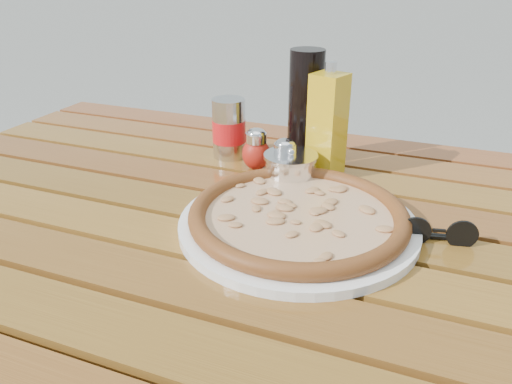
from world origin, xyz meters
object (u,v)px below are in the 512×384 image
at_px(pizza, 298,215).
at_px(parmesan_tin, 290,169).
at_px(dark_bottle, 305,108).
at_px(olive_oil_cruet, 327,125).
at_px(pepper_shaker, 256,150).
at_px(sunglasses, 438,233).
at_px(soda_can, 229,129).
at_px(plate, 298,224).
at_px(table, 252,254).
at_px(oregano_shaker, 285,161).

distance_m(pizza, parmesan_tin, 0.16).
relative_size(dark_bottle, olive_oil_cruet, 1.05).
relative_size(pepper_shaker, sunglasses, 0.75).
bearing_deg(soda_can, dark_bottle, 10.89).
height_order(plate, pepper_shaker, pepper_shaker).
distance_m(table, dark_bottle, 0.31).
distance_m(table, soda_can, 0.29).
bearing_deg(pizza, soda_can, 133.03).
xyz_separation_m(soda_can, sunglasses, (0.42, -0.20, -0.04)).
xyz_separation_m(pizza, parmesan_tin, (-0.06, 0.15, 0.01)).
bearing_deg(oregano_shaker, plate, -64.68).
bearing_deg(plate, sunglasses, 9.39).
relative_size(table, pepper_shaker, 17.07).
distance_m(pepper_shaker, soda_can, 0.09).
distance_m(table, parmesan_tin, 0.17).
height_order(soda_can, olive_oil_cruet, olive_oil_cruet).
xyz_separation_m(pizza, pepper_shaker, (-0.15, 0.20, 0.02)).
bearing_deg(oregano_shaker, table, -92.84).
relative_size(pizza, parmesan_tin, 3.79).
bearing_deg(parmesan_tin, plate, -67.63).
relative_size(pizza, pepper_shaker, 5.01).
height_order(parmesan_tin, sunglasses, parmesan_tin).
height_order(table, plate, plate).
distance_m(dark_bottle, parmesan_tin, 0.14).
bearing_deg(pepper_shaker, olive_oil_cruet, 8.76).
xyz_separation_m(pizza, dark_bottle, (-0.07, 0.26, 0.09)).
relative_size(pepper_shaker, oregano_shaker, 1.00).
xyz_separation_m(pepper_shaker, parmesan_tin, (0.09, -0.05, -0.01)).
height_order(oregano_shaker, dark_bottle, dark_bottle).
bearing_deg(olive_oil_cruet, pizza, -86.13).
relative_size(soda_can, parmesan_tin, 1.11).
height_order(dark_bottle, soda_can, dark_bottle).
height_order(soda_can, sunglasses, soda_can).
bearing_deg(oregano_shaker, olive_oil_cruet, 42.10).
distance_m(pepper_shaker, olive_oil_cruet, 0.14).
bearing_deg(soda_can, sunglasses, -25.81).
distance_m(pepper_shaker, oregano_shaker, 0.08).
relative_size(table, dark_bottle, 6.36).
height_order(pepper_shaker, dark_bottle, dark_bottle).
relative_size(pizza, soda_can, 3.43).
bearing_deg(table, soda_can, 122.06).
relative_size(table, soda_can, 11.67).
xyz_separation_m(dark_bottle, soda_can, (-0.15, -0.03, -0.05)).
distance_m(oregano_shaker, olive_oil_cruet, 0.10).
bearing_deg(plate, oregano_shaker, 115.32).
relative_size(pizza, dark_bottle, 1.87).
xyz_separation_m(table, olive_oil_cruet, (0.07, 0.20, 0.17)).
xyz_separation_m(plate, pepper_shaker, (-0.15, 0.20, 0.03)).
bearing_deg(oregano_shaker, sunglasses, -24.85).
bearing_deg(soda_can, oregano_shaker, -27.61).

